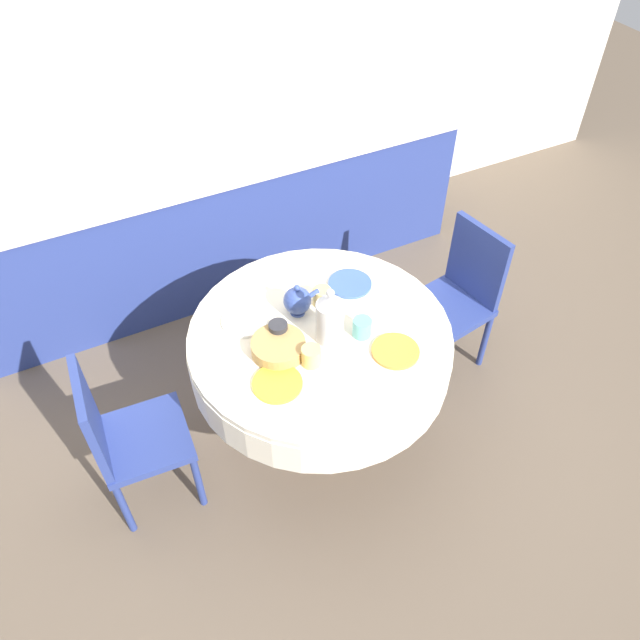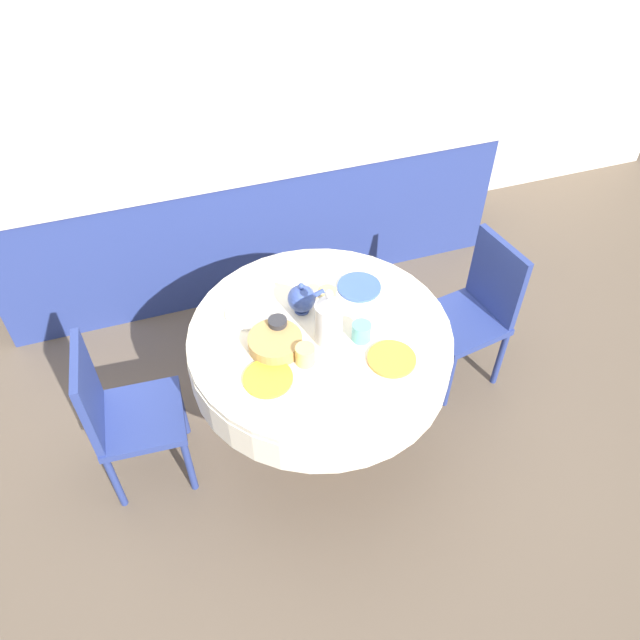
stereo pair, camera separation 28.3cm
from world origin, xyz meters
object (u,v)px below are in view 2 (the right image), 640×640
chair_right (121,412)px  teapot (302,299)px  chair_left (475,308)px  coffee_carafe (329,319)px

chair_right → teapot: 1.00m
chair_left → chair_right: same height
chair_left → coffee_carafe: coffee_carafe is taller
chair_left → teapot: teapot is taller
chair_left → teapot: bearing=80.2°
coffee_carafe → teapot: bearing=105.2°
teapot → chair_right: bearing=-173.5°
coffee_carafe → teapot: size_ratio=1.64×
chair_left → teapot: 1.05m
teapot → coffee_carafe: bearing=-74.8°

